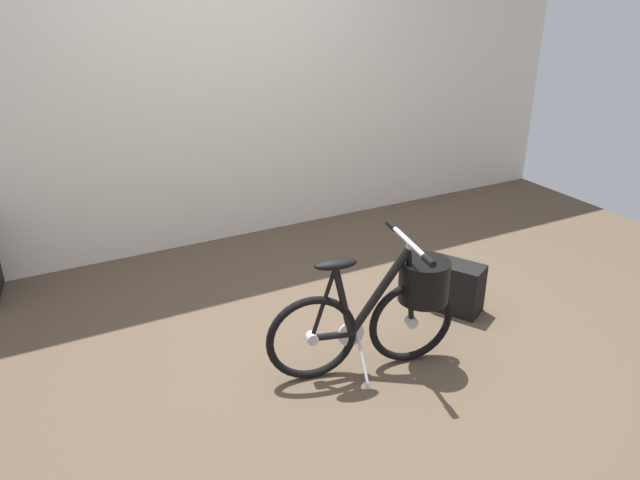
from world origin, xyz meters
TOP-DOWN VIEW (x-y plane):
  - ground_plane at (0.00, 0.00)m, footprint 6.21×6.21m
  - back_wall at (0.00, 1.75)m, footprint 6.21×0.10m
  - folding_bike_foreground at (0.11, -0.29)m, footprint 1.00×0.53m
  - backpack_on_floor at (0.81, -0.01)m, footprint 0.31×0.37m

SIDE VIEW (x-z plane):
  - ground_plane at x=0.00m, z-range 0.00..0.00m
  - backpack_on_floor at x=0.81m, z-range 0.00..0.31m
  - folding_bike_foreground at x=0.11m, z-range 0.00..0.72m
  - back_wall at x=0.00m, z-range 0.00..2.86m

